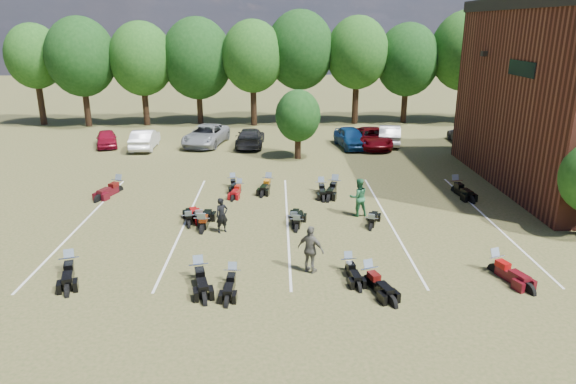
{
  "coord_description": "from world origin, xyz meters",
  "views": [
    {
      "loc": [
        -3.46,
        -20.5,
        9.21
      ],
      "look_at": [
        -2.95,
        4.0,
        1.2
      ],
      "focal_mm": 32.0,
      "sensor_mm": 36.0,
      "label": 1
    }
  ],
  "objects_px": {
    "person_black": "(222,215)",
    "motorcycle_0": "(71,273)",
    "motorcycle_7": "(199,227)",
    "person_green": "(358,197)",
    "person_grey": "(311,250)",
    "car_0": "(107,139)",
    "motorcycle_3": "(348,272)",
    "car_4": "(351,137)",
    "motorcycle_14": "(119,192)"
  },
  "relations": [
    {
      "from": "person_grey",
      "to": "motorcycle_0",
      "type": "relative_size",
      "value": 0.81
    },
    {
      "from": "car_0",
      "to": "person_black",
      "type": "xyz_separation_m",
      "value": [
        10.92,
        -17.89,
        0.19
      ]
    },
    {
      "from": "person_grey",
      "to": "motorcycle_0",
      "type": "distance_m",
      "value": 9.38
    },
    {
      "from": "person_black",
      "to": "motorcycle_7",
      "type": "distance_m",
      "value": 1.61
    },
    {
      "from": "person_black",
      "to": "motorcycle_7",
      "type": "relative_size",
      "value": 0.73
    },
    {
      "from": "person_green",
      "to": "motorcycle_7",
      "type": "relative_size",
      "value": 0.86
    },
    {
      "from": "motorcycle_14",
      "to": "person_grey",
      "type": "bearing_deg",
      "value": -25.28
    },
    {
      "from": "motorcycle_3",
      "to": "motorcycle_0",
      "type": "bearing_deg",
      "value": 171.97
    },
    {
      "from": "car_0",
      "to": "car_4",
      "type": "xyz_separation_m",
      "value": [
        19.26,
        -0.68,
        0.15
      ]
    },
    {
      "from": "car_4",
      "to": "person_green",
      "type": "bearing_deg",
      "value": -105.45
    },
    {
      "from": "motorcycle_3",
      "to": "person_green",
      "type": "bearing_deg",
      "value": 70.62
    },
    {
      "from": "person_black",
      "to": "person_green",
      "type": "xyz_separation_m",
      "value": [
        6.63,
        2.05,
        0.15
      ]
    },
    {
      "from": "car_4",
      "to": "person_black",
      "type": "xyz_separation_m",
      "value": [
        -8.34,
        -17.21,
        0.04
      ]
    },
    {
      "from": "person_black",
      "to": "motorcycle_0",
      "type": "height_order",
      "value": "person_black"
    },
    {
      "from": "car_4",
      "to": "person_black",
      "type": "distance_m",
      "value": 19.13
    },
    {
      "from": "person_green",
      "to": "motorcycle_3",
      "type": "xyz_separation_m",
      "value": [
        -1.3,
        -6.19,
        -0.98
      ]
    },
    {
      "from": "car_4",
      "to": "person_green",
      "type": "height_order",
      "value": "person_green"
    },
    {
      "from": "person_green",
      "to": "motorcycle_7",
      "type": "bearing_deg",
      "value": -2.27
    },
    {
      "from": "person_black",
      "to": "person_grey",
      "type": "bearing_deg",
      "value": -78.72
    },
    {
      "from": "car_0",
      "to": "motorcycle_14",
      "type": "distance_m",
      "value": 12.41
    },
    {
      "from": "person_green",
      "to": "motorcycle_14",
      "type": "bearing_deg",
      "value": -29.66
    },
    {
      "from": "car_0",
      "to": "person_green",
      "type": "xyz_separation_m",
      "value": [
        17.55,
        -15.84,
        0.34
      ]
    },
    {
      "from": "person_grey",
      "to": "motorcycle_7",
      "type": "distance_m",
      "value": 7.05
    },
    {
      "from": "car_0",
      "to": "motorcycle_0",
      "type": "distance_m",
      "value": 22.6
    },
    {
      "from": "person_black",
      "to": "car_0",
      "type": "bearing_deg",
      "value": 89.82
    },
    {
      "from": "person_black",
      "to": "motorcycle_14",
      "type": "bearing_deg",
      "value": 105.18
    },
    {
      "from": "person_black",
      "to": "person_grey",
      "type": "distance_m",
      "value": 5.66
    },
    {
      "from": "motorcycle_7",
      "to": "person_green",
      "type": "bearing_deg",
      "value": 170.21
    },
    {
      "from": "car_4",
      "to": "motorcycle_14",
      "type": "relative_size",
      "value": 1.86
    },
    {
      "from": "person_green",
      "to": "person_grey",
      "type": "xyz_separation_m",
      "value": [
        -2.78,
        -6.19,
        -0.02
      ]
    },
    {
      "from": "person_grey",
      "to": "motorcycle_14",
      "type": "height_order",
      "value": "person_grey"
    },
    {
      "from": "car_4",
      "to": "person_black",
      "type": "relative_size",
      "value": 2.79
    },
    {
      "from": "car_4",
      "to": "person_grey",
      "type": "height_order",
      "value": "person_grey"
    },
    {
      "from": "motorcycle_7",
      "to": "motorcycle_14",
      "type": "distance_m",
      "value": 7.79
    },
    {
      "from": "motorcycle_3",
      "to": "car_0",
      "type": "bearing_deg",
      "value": 118.92
    },
    {
      "from": "person_black",
      "to": "person_green",
      "type": "relative_size",
      "value": 0.85
    },
    {
      "from": "motorcycle_0",
      "to": "motorcycle_3",
      "type": "height_order",
      "value": "motorcycle_0"
    },
    {
      "from": "motorcycle_3",
      "to": "motorcycle_14",
      "type": "xyz_separation_m",
      "value": [
        -11.98,
        10.39,
        0.0
      ]
    },
    {
      "from": "person_green",
      "to": "person_grey",
      "type": "relative_size",
      "value": 1.02
    },
    {
      "from": "person_black",
      "to": "motorcycle_3",
      "type": "relative_size",
      "value": 0.82
    },
    {
      "from": "car_0",
      "to": "person_green",
      "type": "relative_size",
      "value": 1.91
    },
    {
      "from": "car_0",
      "to": "motorcycle_14",
      "type": "height_order",
      "value": "car_0"
    },
    {
      "from": "motorcycle_0",
      "to": "motorcycle_14",
      "type": "relative_size",
      "value": 0.95
    },
    {
      "from": "car_4",
      "to": "motorcycle_0",
      "type": "bearing_deg",
      "value": -132.07
    },
    {
      "from": "motorcycle_7",
      "to": "motorcycle_14",
      "type": "relative_size",
      "value": 0.91
    },
    {
      "from": "car_0",
      "to": "person_grey",
      "type": "xyz_separation_m",
      "value": [
        14.77,
        -22.03,
        0.32
      ]
    },
    {
      "from": "person_green",
      "to": "motorcycle_0",
      "type": "distance_m",
      "value": 13.6
    },
    {
      "from": "person_black",
      "to": "motorcycle_7",
      "type": "height_order",
      "value": "person_black"
    },
    {
      "from": "person_grey",
      "to": "person_green",
      "type": "bearing_deg",
      "value": -81.13
    },
    {
      "from": "motorcycle_14",
      "to": "motorcycle_3",
      "type": "bearing_deg",
      "value": -21.5
    }
  ]
}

